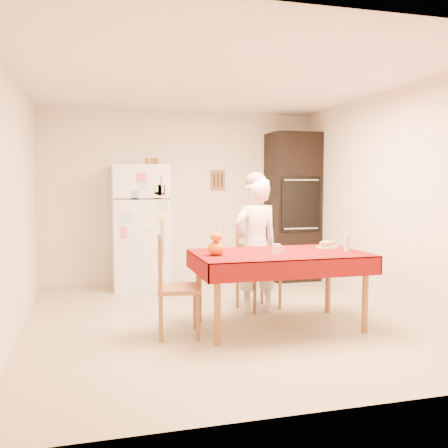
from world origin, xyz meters
name	(u,v)px	position (x,y,z in m)	size (l,w,h in m)	color
floor	(220,320)	(0.00, 0.00, 0.00)	(4.50, 4.50, 0.00)	tan
room_shell	(220,167)	(0.00, 0.00, 1.62)	(4.02, 4.52, 2.51)	#F1E3CB
refrigerator	(140,227)	(-0.65, 1.88, 0.85)	(0.75, 0.74, 1.70)	white
oven_cabinet	(292,207)	(1.63, 1.93, 1.10)	(0.70, 0.62, 2.20)	black
dining_table	(279,259)	(0.50, -0.42, 0.69)	(1.70, 1.00, 0.76)	brown
chair_far	(255,264)	(0.53, 0.41, 0.51)	(0.52, 0.51, 0.95)	brown
chair_left	(172,283)	(-0.59, -0.42, 0.51)	(0.45, 0.47, 0.95)	brown
seated_woman	(256,246)	(0.46, 0.19, 0.76)	(0.55, 0.36, 1.51)	white
coffee_mug	(276,249)	(0.42, -0.53, 0.81)	(0.08, 0.08, 0.10)	white
pumpkin_lower	(216,248)	(-0.16, -0.45, 0.83)	(0.17, 0.17, 0.13)	#CB5104
pumpkin_upper	(216,237)	(-0.16, -0.45, 0.94)	(0.12, 0.12, 0.09)	#DF5205
wine_glass	(347,243)	(1.19, -0.52, 0.85)	(0.07, 0.07, 0.18)	silver
bread_plate	(327,247)	(1.12, -0.22, 0.77)	(0.24, 0.24, 0.02)	white
bread_loaf	(327,243)	(1.12, -0.22, 0.81)	(0.18, 0.10, 0.06)	tan
spice_jar_left	(147,162)	(-0.54, 1.93, 1.75)	(0.05, 0.05, 0.10)	brown
spice_jar_mid	(153,162)	(-0.46, 1.93, 1.75)	(0.05, 0.05, 0.10)	brown
spice_jar_right	(157,162)	(-0.40, 1.93, 1.75)	(0.05, 0.05, 0.10)	brown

